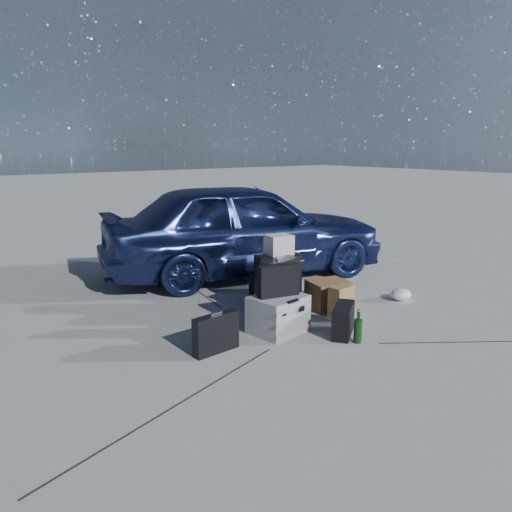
{
  "coord_description": "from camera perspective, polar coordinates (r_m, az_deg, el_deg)",
  "views": [
    {
      "loc": [
        -3.32,
        -3.52,
        1.82
      ],
      "look_at": [
        0.01,
        0.85,
        0.59
      ],
      "focal_mm": 35.0,
      "sensor_mm": 36.0,
      "label": 1
    }
  ],
  "objects": [
    {
      "name": "car",
      "position": [
        7.04,
        -1.4,
        3.2
      ],
      "size": [
        4.21,
        2.55,
        1.34
      ],
      "primitive_type": "imported",
      "rotation": [
        0.0,
        0.0,
        1.31
      ],
      "color": "navy",
      "rests_on": "ground"
    },
    {
      "name": "suitcase_right",
      "position": [
        5.65,
        2.53,
        -2.9
      ],
      "size": [
        0.54,
        0.29,
        0.62
      ],
      "primitive_type": "cube",
      "rotation": [
        0.0,
        0.0,
        -0.21
      ],
      "color": "black",
      "rests_on": "ground"
    },
    {
      "name": "green_bottle",
      "position": [
        4.8,
        11.59,
        -7.94
      ],
      "size": [
        0.09,
        0.09,
        0.31
      ],
      "primitive_type": "cylinder",
      "rotation": [
        0.0,
        0.0,
        0.12
      ],
      "color": "black",
      "rests_on": "ground"
    },
    {
      "name": "kraft_bag",
      "position": [
        5.45,
        9.67,
        -5.17
      ],
      "size": [
        0.27,
        0.18,
        0.35
      ],
      "primitive_type": "cube",
      "rotation": [
        0.0,
        0.0,
        0.09
      ],
      "color": "olive",
      "rests_on": "ground"
    },
    {
      "name": "suitcase_left",
      "position": [
        5.37,
        2.78,
        -3.69
      ],
      "size": [
        0.51,
        0.27,
        0.63
      ],
      "primitive_type": "cube",
      "rotation": [
        0.0,
        0.0,
        0.21
      ],
      "color": "black",
      "rests_on": "ground"
    },
    {
      "name": "briefcase",
      "position": [
        4.51,
        -4.59,
        -8.82
      ],
      "size": [
        0.46,
        0.14,
        0.35
      ],
      "primitive_type": "cube",
      "rotation": [
        0.0,
        0.0,
        0.09
      ],
      "color": "black",
      "rests_on": "ground"
    },
    {
      "name": "pelican_case",
      "position": [
        4.96,
        2.54,
        -6.66
      ],
      "size": [
        0.57,
        0.49,
        0.37
      ],
      "primitive_type": "cube",
      "rotation": [
        0.0,
        0.0,
        0.14
      ],
      "color": "#AAADB0",
      "rests_on": "ground"
    },
    {
      "name": "messenger_bag",
      "position": [
        4.96,
        9.95,
        -7.24
      ],
      "size": [
        0.45,
        0.38,
        0.3
      ],
      "primitive_type": "cube",
      "rotation": [
        0.0,
        0.0,
        0.61
      ],
      "color": "black",
      "rests_on": "ground"
    },
    {
      "name": "plastic_bag",
      "position": [
        6.22,
        16.23,
        -4.23
      ],
      "size": [
        0.29,
        0.26,
        0.14
      ],
      "primitive_type": "ellipsoid",
      "rotation": [
        0.0,
        0.0,
        -0.15
      ],
      "color": "white",
      "rests_on": "ground"
    },
    {
      "name": "duffel_bag",
      "position": [
        6.07,
        1.94,
        -3.2
      ],
      "size": [
        0.73,
        0.52,
        0.33
      ],
      "primitive_type": "cube",
      "rotation": [
        0.0,
        0.0,
        0.4
      ],
      "color": "black",
      "rests_on": "ground"
    },
    {
      "name": "laptop_bag",
      "position": [
        4.86,
        2.59,
        -2.82
      ],
      "size": [
        0.43,
        0.19,
        0.31
      ],
      "primitive_type": "cube",
      "rotation": [
        0.0,
        0.0,
        -0.22
      ],
      "color": "black",
      "rests_on": "pelican_case"
    },
    {
      "name": "flat_box_white",
      "position": [
        6.04,
        2.04,
        -1.33
      ],
      "size": [
        0.44,
        0.36,
        0.07
      ],
      "primitive_type": "cube",
      "rotation": [
        0.0,
        0.0,
        -0.2
      ],
      "color": "beige",
      "rests_on": "duffel_bag"
    },
    {
      "name": "flat_box_black",
      "position": [
        6.01,
        1.97,
        -0.79
      ],
      "size": [
        0.28,
        0.22,
        0.06
      ],
      "primitive_type": "cube",
      "rotation": [
        0.0,
        0.0,
        -0.12
      ],
      "color": "black",
      "rests_on": "flat_box_white"
    },
    {
      "name": "white_carton",
      "position": [
        5.57,
        2.64,
        1.3
      ],
      "size": [
        0.31,
        0.26,
        0.22
      ],
      "primitive_type": "cube",
      "rotation": [
        0.0,
        0.0,
        -0.16
      ],
      "color": "beige",
      "rests_on": "suitcase_right"
    },
    {
      "name": "ground",
      "position": [
        5.17,
        5.69,
        -8.05
      ],
      "size": [
        60.0,
        60.0,
        0.0
      ],
      "primitive_type": "plane",
      "color": "#AFB0AB",
      "rests_on": "ground"
    },
    {
      "name": "cardboard_box",
      "position": [
        5.74,
        8.24,
        -4.37
      ],
      "size": [
        0.49,
        0.45,
        0.32
      ],
      "primitive_type": "cube",
      "rotation": [
        0.0,
        0.0,
        -0.23
      ],
      "color": "#915D3F",
      "rests_on": "ground"
    }
  ]
}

